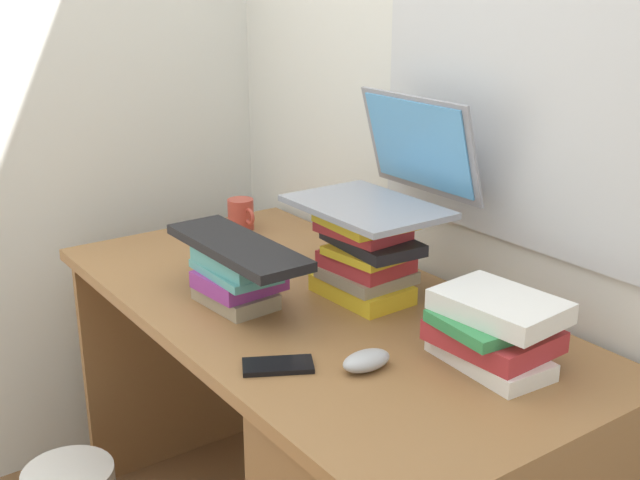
# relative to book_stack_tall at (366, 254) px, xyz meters

# --- Properties ---
(wall_back) EXTENTS (6.00, 0.06, 2.60)m
(wall_back) POSITION_rel_book_stack_tall_xyz_m (-0.04, 0.27, 0.43)
(wall_back) COLOR silver
(wall_back) RESTS_ON ground
(wall_left) EXTENTS (0.05, 6.00, 2.60)m
(wall_left) POSITION_rel_book_stack_tall_xyz_m (-0.96, -0.12, 0.43)
(wall_left) COLOR silver
(wall_left) RESTS_ON ground
(book_stack_tall) EXTENTS (0.25, 0.18, 0.21)m
(book_stack_tall) POSITION_rel_book_stack_tall_xyz_m (0.00, 0.00, 0.00)
(book_stack_tall) COLOR yellow
(book_stack_tall) RESTS_ON desk
(book_stack_keyboard_riser) EXTENTS (0.22, 0.18, 0.13)m
(book_stack_keyboard_riser) POSITION_rel_book_stack_tall_xyz_m (-0.14, -0.26, -0.04)
(book_stack_keyboard_riser) COLOR gray
(book_stack_keyboard_riser) RESTS_ON desk
(book_stack_side) EXTENTS (0.25, 0.21, 0.14)m
(book_stack_side) POSITION_rel_book_stack_tall_xyz_m (0.40, -0.00, -0.04)
(book_stack_side) COLOR white
(book_stack_side) RESTS_ON desk
(laptop) EXTENTS (0.35, 0.31, 0.25)m
(laptop) POSITION_rel_book_stack_tall_xyz_m (0.00, 0.06, 0.17)
(laptop) COLOR gray
(laptop) RESTS_ON book_stack_tall
(keyboard) EXTENTS (0.42, 0.15, 0.02)m
(keyboard) POSITION_rel_book_stack_tall_xyz_m (-0.13, -0.26, 0.03)
(keyboard) COLOR black
(keyboard) RESTS_ON book_stack_keyboard_riser
(computer_mouse) EXTENTS (0.06, 0.10, 0.04)m
(computer_mouse) POSITION_rel_book_stack_tall_xyz_m (0.28, -0.22, -0.09)
(computer_mouse) COLOR #A5A8AD
(computer_mouse) RESTS_ON desk
(mug) EXTENTS (0.11, 0.08, 0.09)m
(mug) POSITION_rel_book_stack_tall_xyz_m (-0.62, 0.02, -0.06)
(mug) COLOR #B23F33
(mug) RESTS_ON desk
(cell_phone) EXTENTS (0.12, 0.15, 0.01)m
(cell_phone) POSITION_rel_book_stack_tall_xyz_m (0.18, -0.36, -0.10)
(cell_phone) COLOR black
(cell_phone) RESTS_ON desk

